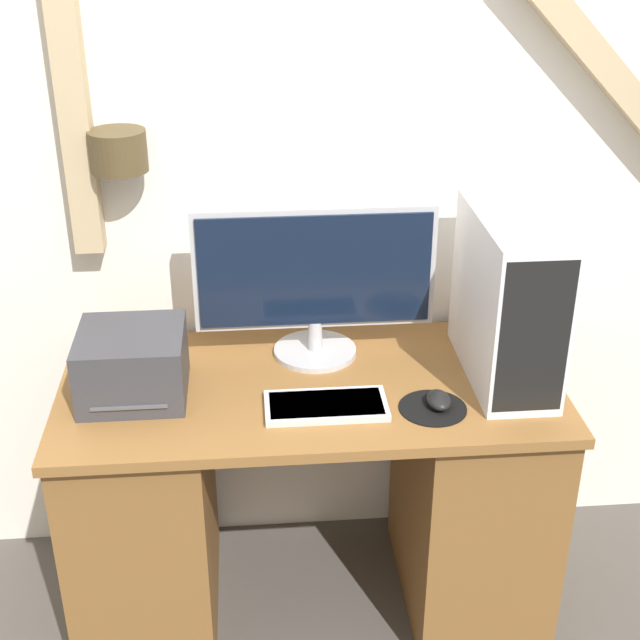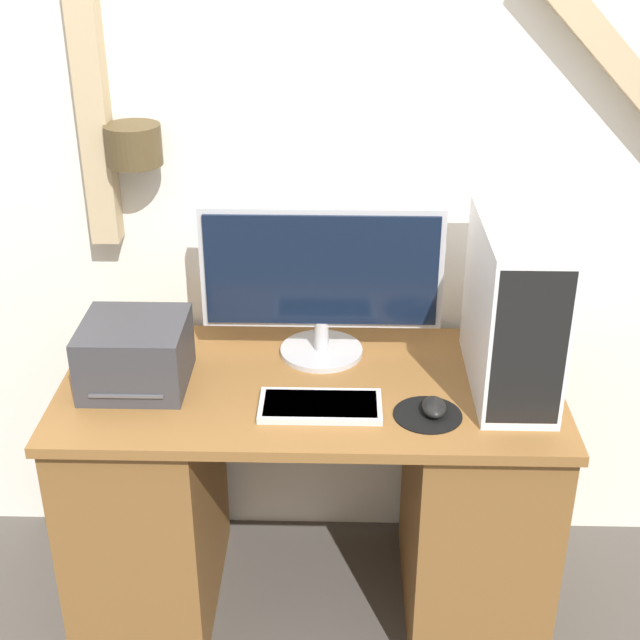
{
  "view_description": "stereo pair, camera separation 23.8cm",
  "coord_description": "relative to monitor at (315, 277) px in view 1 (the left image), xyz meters",
  "views": [
    {
      "loc": [
        -0.16,
        -1.78,
        2.07
      ],
      "look_at": [
        0.03,
        0.34,
        0.99
      ],
      "focal_mm": 50.0,
      "sensor_mm": 36.0,
      "label": 1
    },
    {
      "loc": [
        0.08,
        -1.79,
        2.07
      ],
      "look_at": [
        0.03,
        0.34,
        0.99
      ],
      "focal_mm": 50.0,
      "sensor_mm": 36.0,
      "label": 2
    }
  ],
  "objects": [
    {
      "name": "wall_back",
      "position": [
        -0.03,
        0.22,
        0.32
      ],
      "size": [
        6.4,
        0.21,
        2.7
      ],
      "color": "white",
      "rests_on": "ground_plane"
    },
    {
      "name": "desk",
      "position": [
        -0.03,
        -0.17,
        -0.63
      ],
      "size": [
        1.38,
        0.67,
        0.79
      ],
      "color": "brown",
      "rests_on": "ground_plane"
    },
    {
      "name": "monitor",
      "position": [
        0.0,
        0.0,
        0.0
      ],
      "size": [
        0.69,
        0.24,
        0.45
      ],
      "color": "#B7B7BC",
      "rests_on": "desk"
    },
    {
      "name": "keyboard",
      "position": [
        0.0,
        -0.31,
        -0.23
      ],
      "size": [
        0.32,
        0.16,
        0.02
      ],
      "color": "silver",
      "rests_on": "desk"
    },
    {
      "name": "mousepad",
      "position": [
        0.29,
        -0.33,
        -0.24
      ],
      "size": [
        0.18,
        0.18,
        0.0
      ],
      "color": "black",
      "rests_on": "desk"
    },
    {
      "name": "mouse",
      "position": [
        0.3,
        -0.33,
        -0.22
      ],
      "size": [
        0.06,
        0.09,
        0.04
      ],
      "color": "black",
      "rests_on": "mousepad"
    },
    {
      "name": "computer_tower",
      "position": [
        0.52,
        -0.16,
        -0.01
      ],
      "size": [
        0.2,
        0.48,
        0.47
      ],
      "color": "white",
      "rests_on": "desk"
    },
    {
      "name": "printer",
      "position": [
        -0.51,
        -0.19,
        -0.15
      ],
      "size": [
        0.28,
        0.28,
        0.18
      ],
      "color": "#38383D",
      "rests_on": "desk"
    }
  ]
}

